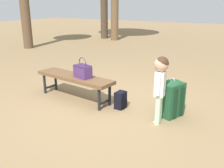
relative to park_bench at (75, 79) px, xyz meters
name	(u,v)px	position (x,y,z in m)	size (l,w,h in m)	color
ground_plane	(106,108)	(0.71, -0.06, -0.39)	(40.00, 40.00, 0.00)	#8C704C
park_bench	(75,79)	(0.00, 0.00, 0.00)	(1.63, 0.56, 0.45)	brown
handbag	(83,71)	(0.21, -0.02, 0.18)	(0.36, 0.25, 0.37)	#4C2D66
child_standing	(160,80)	(1.69, -0.13, 0.28)	(0.21, 0.27, 1.01)	#B2D8B2
backpack_large	(171,97)	(1.75, 0.22, -0.08)	(0.39, 0.44, 0.62)	#1E4C2D
backpack_small	(121,99)	(0.94, 0.06, -0.23)	(0.18, 0.20, 0.33)	black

